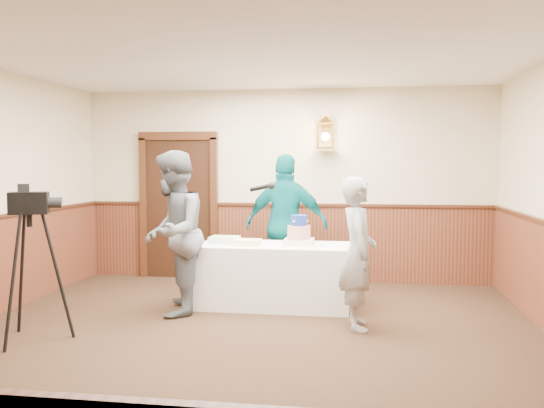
{
  "coord_description": "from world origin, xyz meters",
  "views": [
    {
      "loc": [
        1.07,
        -4.87,
        1.71
      ],
      "look_at": [
        0.08,
        1.7,
        1.25
      ],
      "focal_mm": 38.0,
      "sensor_mm": 36.0,
      "label": 1
    }
  ],
  "objects": [
    {
      "name": "assistant_p",
      "position": [
        0.15,
        2.52,
        0.92
      ],
      "size": [
        1.12,
        0.54,
        1.85
      ],
      "primitive_type": "imported",
      "rotation": [
        0.0,
        0.0,
        3.05
      ],
      "color": "#075E60",
      "rests_on": "ground"
    },
    {
      "name": "tv_camera_rig",
      "position": [
        -2.05,
        0.21,
        0.65
      ],
      "size": [
        0.56,
        0.53,
        1.45
      ],
      "rotation": [
        0.0,
        0.0,
        0.38
      ],
      "color": "black",
      "rests_on": "ground"
    },
    {
      "name": "interviewer",
      "position": [
        -1.01,
        1.36,
        0.93
      ],
      "size": [
        1.58,
        0.98,
        1.87
      ],
      "rotation": [
        0.0,
        0.0,
        -1.45
      ],
      "color": "slate",
      "rests_on": "ground"
    },
    {
      "name": "ground",
      "position": [
        0.0,
        0.0,
        0.0
      ],
      "size": [
        7.0,
        7.0,
        0.0
      ],
      "primitive_type": "plane",
      "color": "black",
      "rests_on": "ground"
    },
    {
      "name": "sheet_cake_yellow",
      "position": [
        -0.24,
        1.79,
        0.78
      ],
      "size": [
        0.33,
        0.25,
        0.07
      ],
      "primitive_type": "cube",
      "rotation": [
        0.0,
        0.0,
        0.0
      ],
      "color": "#FEF498",
      "rests_on": "display_table"
    },
    {
      "name": "tiered_cake",
      "position": [
        0.37,
        1.92,
        0.89
      ],
      "size": [
        0.35,
        0.35,
        0.36
      ],
      "rotation": [
        0.0,
        0.0,
        -0.02
      ],
      "color": "#FFEDC7",
      "rests_on": "display_table"
    },
    {
      "name": "baker",
      "position": [
        1.07,
        1.1,
        0.79
      ],
      "size": [
        0.45,
        0.62,
        1.58
      ],
      "primitive_type": "imported",
      "rotation": [
        0.0,
        0.0,
        1.7
      ],
      "color": "#96989C",
      "rests_on": "ground"
    },
    {
      "name": "sheet_cake_green",
      "position": [
        -0.54,
        1.94,
        0.79
      ],
      "size": [
        0.35,
        0.28,
        0.08
      ],
      "primitive_type": "cube",
      "rotation": [
        0.0,
        0.0,
        -0.03
      ],
      "color": "#ADD999",
      "rests_on": "display_table"
    },
    {
      "name": "display_table",
      "position": [
        0.08,
        1.9,
        0.38
      ],
      "size": [
        1.8,
        0.8,
        0.75
      ],
      "primitive_type": "cube",
      "color": "white",
      "rests_on": "ground"
    },
    {
      "name": "room_shell",
      "position": [
        -0.05,
        0.45,
        1.52
      ],
      "size": [
        6.02,
        7.02,
        2.81
      ],
      "color": "beige",
      "rests_on": "ground"
    }
  ]
}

